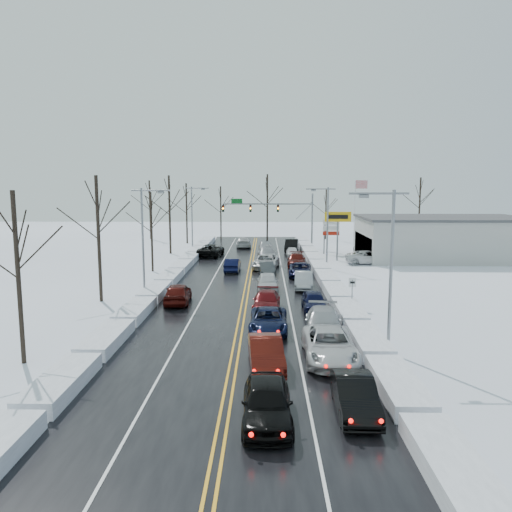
{
  "coord_description": "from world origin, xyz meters",
  "views": [
    {
      "loc": [
        1.63,
        -44.86,
        9.26
      ],
      "look_at": [
        0.77,
        2.36,
        2.5
      ],
      "focal_mm": 35.0,
      "sensor_mm": 36.0,
      "label": 1
    }
  ],
  "objects_px": {
    "tires_plus_sign": "(338,220)",
    "oncoming_car_0": "(233,271)",
    "traffic_signal_mast": "(278,211)",
    "flagpole": "(356,207)",
    "dealership_building": "(442,238)",
    "queued_car_0": "(267,422)"
  },
  "relations": [
    {
      "from": "traffic_signal_mast",
      "to": "oncoming_car_0",
      "type": "distance_m",
      "value": 21.4
    },
    {
      "from": "flagpole",
      "to": "dealership_building",
      "type": "distance_m",
      "value": 15.24
    },
    {
      "from": "traffic_signal_mast",
      "to": "flagpole",
      "type": "bearing_deg",
      "value": 9.73
    },
    {
      "from": "tires_plus_sign",
      "to": "queued_car_0",
      "type": "height_order",
      "value": "tires_plus_sign"
    },
    {
      "from": "tires_plus_sign",
      "to": "oncoming_car_0",
      "type": "height_order",
      "value": "tires_plus_sign"
    },
    {
      "from": "queued_car_0",
      "to": "tires_plus_sign",
      "type": "bearing_deg",
      "value": 77.58
    },
    {
      "from": "dealership_building",
      "to": "oncoming_car_0",
      "type": "distance_m",
      "value": 27.83
    },
    {
      "from": "traffic_signal_mast",
      "to": "oncoming_car_0",
      "type": "relative_size",
      "value": 3.07
    },
    {
      "from": "queued_car_0",
      "to": "dealership_building",
      "type": "bearing_deg",
      "value": 62.65
    },
    {
      "from": "traffic_signal_mast",
      "to": "queued_car_0",
      "type": "relative_size",
      "value": 2.73
    },
    {
      "from": "flagpole",
      "to": "tires_plus_sign",
      "type": "bearing_deg",
      "value": -108.44
    },
    {
      "from": "tires_plus_sign",
      "to": "oncoming_car_0",
      "type": "bearing_deg",
      "value": -147.06
    },
    {
      "from": "traffic_signal_mast",
      "to": "queued_car_0",
      "type": "bearing_deg",
      "value": -91.81
    },
    {
      "from": "queued_car_0",
      "to": "oncoming_car_0",
      "type": "xyz_separation_m",
      "value": [
        -3.58,
        34.34,
        0.0
      ]
    },
    {
      "from": "traffic_signal_mast",
      "to": "dealership_building",
      "type": "xyz_separation_m",
      "value": [
        20.53,
        -9.99,
        -2.82
      ]
    },
    {
      "from": "tires_plus_sign",
      "to": "dealership_building",
      "type": "xyz_separation_m",
      "value": [
        13.48,
        2.01,
        -2.34
      ]
    },
    {
      "from": "tires_plus_sign",
      "to": "dealership_building",
      "type": "relative_size",
      "value": 0.29
    },
    {
      "from": "dealership_building",
      "to": "oncoming_car_0",
      "type": "height_order",
      "value": "dealership_building"
    },
    {
      "from": "flagpole",
      "to": "queued_car_0",
      "type": "distance_m",
      "value": 58.23
    },
    {
      "from": "traffic_signal_mast",
      "to": "flagpole",
      "type": "relative_size",
      "value": 1.33
    },
    {
      "from": "traffic_signal_mast",
      "to": "tires_plus_sign",
      "type": "xyz_separation_m",
      "value": [
        7.05,
        -12.0,
        -0.49
      ]
    },
    {
      "from": "tires_plus_sign",
      "to": "dealership_building",
      "type": "distance_m",
      "value": 13.82
    }
  ]
}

